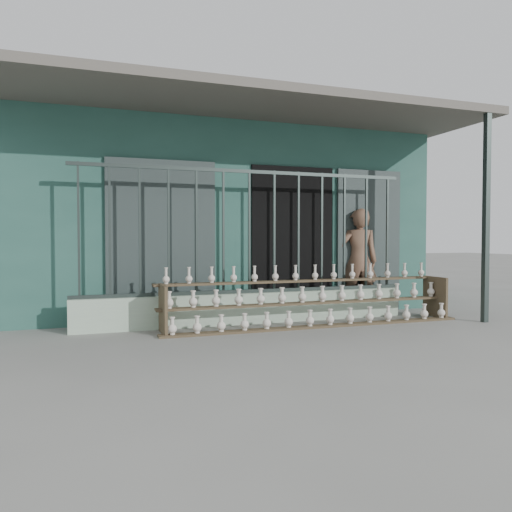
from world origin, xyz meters
name	(u,v)px	position (x,y,z in m)	size (l,w,h in m)	color
ground	(283,340)	(0.00, 0.00, 0.00)	(60.00, 60.00, 0.00)	slate
workshop_building	(204,220)	(0.00, 4.23, 1.62)	(7.40, 6.60, 3.21)	#275348
parapet_wall	(249,308)	(0.00, 1.30, 0.23)	(5.00, 0.20, 0.45)	#A6C2A6
security_fence	(249,231)	(0.00, 1.30, 1.35)	(5.00, 0.04, 1.80)	#283330
shelf_rack	(313,300)	(0.83, 0.88, 0.36)	(4.50, 0.68, 0.85)	brown
elderly_woman	(359,261)	(2.05, 1.67, 0.87)	(0.64, 0.42, 1.74)	brown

